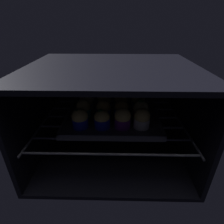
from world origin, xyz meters
TOP-DOWN VIEW (x-y plane):
  - oven_cavity at (0.00, 26.25)cm, footprint 59.00×47.00cm
  - oven_rack at (0.00, 22.00)cm, footprint 54.80×42.00cm
  - baking_tray at (0.00, 23.23)cm, footprint 36.08×28.76cm
  - muffin_row0_col0 at (-11.10, 15.52)cm, footprint 5.76×5.76cm
  - muffin_row0_col1 at (-3.35, 15.65)cm, footprint 5.67×5.67cm
  - muffin_row0_col2 at (3.86, 15.83)cm, footprint 5.75×5.75cm
  - muffin_row0_col3 at (10.66, 16.00)cm, footprint 5.67×5.67cm
  - muffin_row1_col0 at (-11.03, 23.09)cm, footprint 5.67×5.67cm
  - muffin_row1_col1 at (-3.27, 23.17)cm, footprint 5.70×5.70cm
  - muffin_row1_col2 at (3.70, 23.29)cm, footprint 5.67×5.67cm
  - muffin_row1_col3 at (11.00, 22.88)cm, footprint 5.87×5.87cm
  - muffin_row2_col0 at (-10.79, 30.37)cm, footprint 6.21×6.21cm
  - muffin_row2_col1 at (-3.38, 30.60)cm, footprint 6.05×6.05cm
  - muffin_row2_col2 at (3.65, 30.93)cm, footprint 5.90×5.90cm
  - muffin_row2_col3 at (10.89, 30.88)cm, footprint 5.76×5.76cm

SIDE VIEW (x-z plane):
  - oven_rack at x=0.00cm, z-range 13.20..14.00cm
  - baking_tray at x=0.00cm, z-range 13.58..15.78cm
  - oven_cavity at x=0.00cm, z-range -1.50..35.50cm
  - muffin_row0_col1 at x=-3.35cm, z-range 14.86..21.87cm
  - muffin_row1_col2 at x=3.70cm, z-range 14.94..21.92cm
  - muffin_row1_col1 at x=-3.27cm, z-range 14.97..22.18cm
  - muffin_row2_col3 at x=10.89cm, z-range 14.88..22.38cm
  - muffin_row1_col3 at x=11.00cm, z-range 14.80..22.48cm
  - muffin_row2_col1 at x=-3.38cm, z-range 14.94..22.33cm
  - muffin_row0_col0 at x=-11.10cm, z-range 15.07..22.23cm
  - muffin_row0_col3 at x=10.66cm, z-range 15.02..22.32cm
  - muffin_row1_col0 at x=-11.03cm, z-range 14.98..22.36cm
  - muffin_row2_col2 at x=3.65cm, z-range 15.04..22.34cm
  - muffin_row0_col2 at x=3.86cm, z-range 15.05..22.48cm
  - muffin_row2_col0 at x=-10.79cm, z-range 15.04..22.69cm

